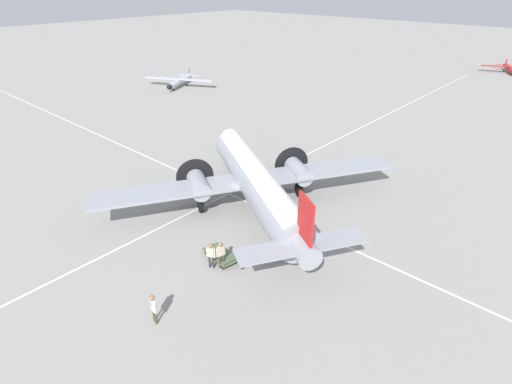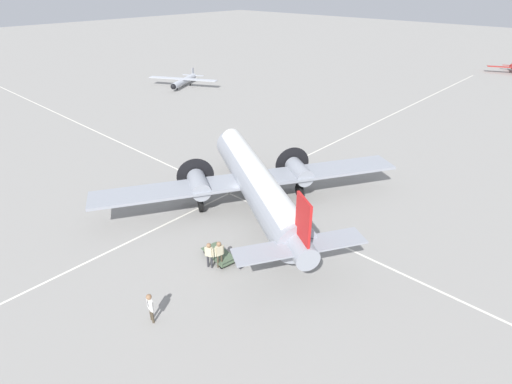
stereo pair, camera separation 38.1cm
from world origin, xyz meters
TOP-DOWN VIEW (x-y plane):
  - ground_plane at (0.00, 0.00)m, footprint 300.00×300.00m
  - apron_line_eastwest at (0.00, -3.41)m, footprint 120.00×0.16m
  - apron_line_northsouth at (-0.55, 0.00)m, footprint 0.16×120.00m
  - airliner_main at (-0.20, -0.34)m, footprint 20.78×17.45m
  - crew_foreground at (11.31, 3.45)m, footprint 0.28×0.57m
  - passenger_boarding at (6.57, 2.37)m, footprint 0.32×0.54m
  - ramp_agent at (6.13, 2.76)m, footprint 0.59×0.29m
  - suitcase_near_door at (5.25, 3.76)m, footprint 0.52×0.19m
  - baggage_cart at (5.63, 2.17)m, footprint 1.53×2.53m
  - light_aircraft_distant at (-20.36, -34.34)m, footprint 8.18×10.43m
  - light_aircraft_taxiing at (-66.57, 1.60)m, footprint 6.95×8.92m

SIDE VIEW (x-z plane):
  - ground_plane at x=0.00m, z-range 0.00..0.00m
  - apron_line_eastwest at x=0.00m, z-range 0.00..0.01m
  - apron_line_northsouth at x=-0.55m, z-range 0.00..0.01m
  - suitcase_near_door at x=5.25m, z-range -0.02..0.48m
  - baggage_cart at x=5.63m, z-range 0.00..0.56m
  - light_aircraft_taxiing at x=-66.57m, z-range -0.13..1.71m
  - light_aircraft_distant at x=-20.36m, z-range -0.20..1.92m
  - passenger_boarding at x=6.57m, z-range 0.19..1.89m
  - crew_foreground at x=11.31m, z-range 0.19..1.91m
  - ramp_agent at x=6.13m, z-range 0.20..1.96m
  - airliner_main at x=-0.20m, z-range -0.32..5.22m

